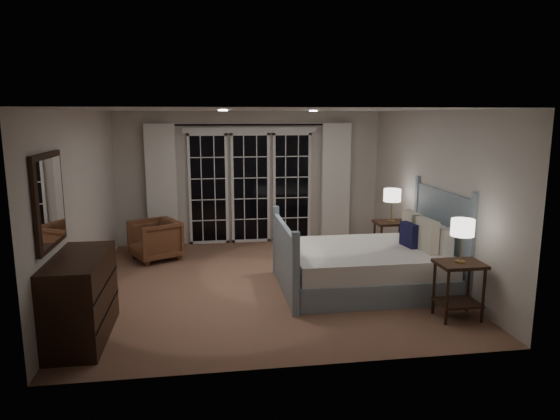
{
  "coord_description": "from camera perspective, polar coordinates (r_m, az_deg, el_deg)",
  "views": [
    {
      "loc": [
        -0.84,
        -6.94,
        2.43
      ],
      "look_at": [
        0.23,
        0.2,
        1.05
      ],
      "focal_mm": 32.0,
      "sensor_mm": 36.0,
      "label": 1
    }
  ],
  "objects": [
    {
      "name": "wall_right",
      "position": [
        7.8,
        16.97,
        1.64
      ],
      "size": [
        0.02,
        5.0,
        2.5
      ],
      "primitive_type": "cube",
      "color": "beige",
      "rests_on": "floor"
    },
    {
      "name": "wall_left",
      "position": [
        7.24,
        -21.65,
        0.66
      ],
      "size": [
        0.02,
        5.0,
        2.5
      ],
      "primitive_type": "cube",
      "color": "beige",
      "rests_on": "floor"
    },
    {
      "name": "ceiling",
      "position": [
        7.0,
        -1.65,
        11.38
      ],
      "size": [
        5.0,
        5.0,
        0.0
      ],
      "primitive_type": "plane",
      "rotation": [
        3.14,
        0.0,
        0.0
      ],
      "color": "silver",
      "rests_on": "wall_back"
    },
    {
      "name": "armchair",
      "position": [
        8.75,
        -14.09,
        -3.33
      ],
      "size": [
        1.0,
        0.99,
        0.68
      ],
      "primitive_type": "imported",
      "rotation": [
        0.0,
        0.0,
        -1.08
      ],
      "color": "brown",
      "rests_on": "floor"
    },
    {
      "name": "curtain_right",
      "position": [
        9.74,
        6.38,
        3.2
      ],
      "size": [
        0.55,
        0.1,
        2.25
      ],
      "primitive_type": "cube",
      "color": "white",
      "rests_on": "curtain_rod"
    },
    {
      "name": "curtain_left",
      "position": [
        9.45,
        -13.37,
        2.74
      ],
      "size": [
        0.55,
        0.1,
        2.25
      ],
      "primitive_type": "cube",
      "color": "white",
      "rests_on": "curtain_rod"
    },
    {
      "name": "lamp_right",
      "position": [
        8.42,
        12.71,
        1.61
      ],
      "size": [
        0.28,
        0.28,
        0.55
      ],
      "color": "#AB8844",
      "rests_on": "nightstand_right"
    },
    {
      "name": "floor",
      "position": [
        7.41,
        -1.54,
        -8.34
      ],
      "size": [
        5.0,
        5.0,
        0.0
      ],
      "primitive_type": "plane",
      "color": "#8B614B",
      "rests_on": "ground"
    },
    {
      "name": "wall_back",
      "position": [
        9.56,
        -3.42,
        3.71
      ],
      "size": [
        5.0,
        0.02,
        2.5
      ],
      "primitive_type": "cube",
      "color": "beige",
      "rests_on": "floor"
    },
    {
      "name": "wall_front",
      "position": [
        4.68,
        2.13,
        -3.83
      ],
      "size": [
        5.0,
        0.02,
        2.5
      ],
      "primitive_type": "cube",
      "color": "beige",
      "rests_on": "floor"
    },
    {
      "name": "bed",
      "position": [
        7.24,
        10.07,
        -6.13
      ],
      "size": [
        2.35,
        1.69,
        1.38
      ],
      "color": "gray",
      "rests_on": "floor"
    },
    {
      "name": "dresser",
      "position": [
        5.94,
        -21.8,
        -9.29
      ],
      "size": [
        0.56,
        1.32,
        0.94
      ],
      "color": "black",
      "rests_on": "floor"
    },
    {
      "name": "curtain_rod",
      "position": [
        9.38,
        -3.43,
        9.7
      ],
      "size": [
        3.5,
        0.03,
        0.03
      ],
      "primitive_type": "cylinder",
      "rotation": [
        0.0,
        1.57,
        0.0
      ],
      "color": "black",
      "rests_on": "wall_back"
    },
    {
      "name": "lamp_left",
      "position": [
        6.25,
        20.14,
        -1.97
      ],
      "size": [
        0.27,
        0.27,
        0.53
      ],
      "color": "#AB8844",
      "rests_on": "nightstand_left"
    },
    {
      "name": "nightstand_left",
      "position": [
        6.42,
        19.76,
        -7.68
      ],
      "size": [
        0.54,
        0.43,
        0.7
      ],
      "color": "black",
      "rests_on": "floor"
    },
    {
      "name": "nightstand_right",
      "position": [
        8.55,
        12.52,
        -2.81
      ],
      "size": [
        0.53,
        0.42,
        0.69
      ],
      "color": "black",
      "rests_on": "floor"
    },
    {
      "name": "mirror",
      "position": [
        5.74,
        -24.85,
        0.97
      ],
      "size": [
        0.05,
        0.85,
        1.0
      ],
      "color": "black",
      "rests_on": "wall_left"
    },
    {
      "name": "downlight_a",
      "position": [
        7.72,
        3.82,
        11.24
      ],
      "size": [
        0.12,
        0.12,
        0.01
      ],
      "primitive_type": "cylinder",
      "color": "white",
      "rests_on": "ceiling"
    },
    {
      "name": "french_doors",
      "position": [
        9.54,
        -3.39,
        2.72
      ],
      "size": [
        2.5,
        0.04,
        2.2
      ],
      "color": "black",
      "rests_on": "wall_back"
    },
    {
      "name": "downlight_b",
      "position": [
        6.55,
        -6.54,
        11.26
      ],
      "size": [
        0.12,
        0.12,
        0.01
      ],
      "primitive_type": "cylinder",
      "color": "white",
      "rests_on": "ceiling"
    }
  ]
}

